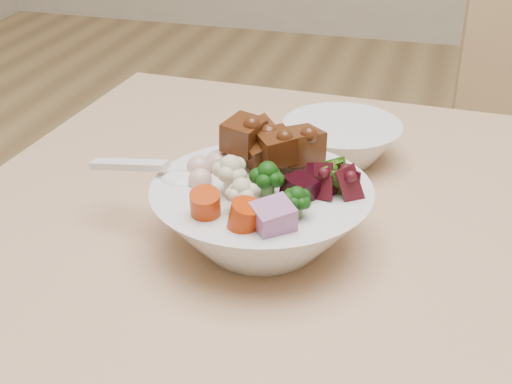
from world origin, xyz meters
TOP-DOWN VIEW (x-y plane):
  - food_bowl at (-0.19, -0.03)m, footprint 0.22×0.22m
  - soup_spoon at (-0.29, -0.04)m, footprint 0.13×0.04m
  - side_bowl at (-0.15, 0.18)m, footprint 0.15×0.15m

SIDE VIEW (x-z plane):
  - side_bowl at x=-0.15m, z-range 0.66..0.71m
  - food_bowl at x=-0.19m, z-range 0.64..0.76m
  - soup_spoon at x=-0.29m, z-range 0.72..0.74m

